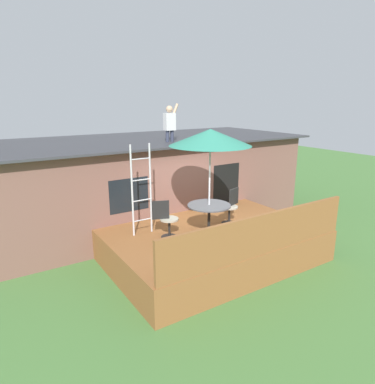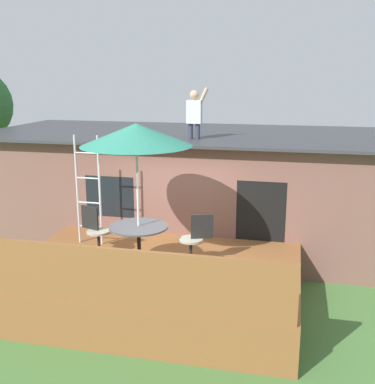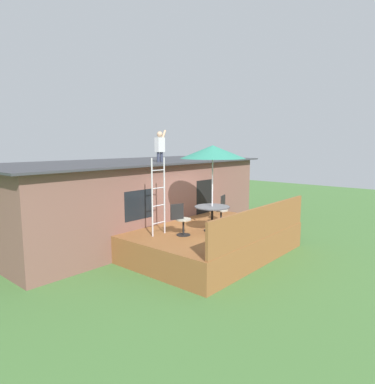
{
  "view_description": "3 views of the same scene",
  "coord_description": "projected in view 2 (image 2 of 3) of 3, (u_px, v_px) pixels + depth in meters",
  "views": [
    {
      "loc": [
        -4.92,
        -6.51,
        3.98
      ],
      "look_at": [
        -0.02,
        1.09,
        1.53
      ],
      "focal_mm": 32.05,
      "sensor_mm": 36.0,
      "label": 1
    },
    {
      "loc": [
        2.38,
        -7.76,
        4.12
      ],
      "look_at": [
        0.35,
        1.03,
        1.89
      ],
      "focal_mm": 44.42,
      "sensor_mm": 36.0,
      "label": 2
    },
    {
      "loc": [
        -8.25,
        -6.11,
        3.37
      ],
      "look_at": [
        0.12,
        1.06,
        1.82
      ],
      "focal_mm": 31.85,
      "sensor_mm": 36.0,
      "label": 3
    }
  ],
  "objects": [
    {
      "name": "ground_plane",
      "position": [
        157.0,
        302.0,
        8.85
      ],
      "size": [
        40.0,
        40.0,
        0.0
      ],
      "primitive_type": "plane",
      "color": "#477538"
    },
    {
      "name": "house",
      "position": [
        197.0,
        187.0,
        11.92
      ],
      "size": [
        10.5,
        4.5,
        2.76
      ],
      "color": "brown",
      "rests_on": "ground"
    },
    {
      "name": "deck",
      "position": [
        156.0,
        282.0,
        8.75
      ],
      "size": [
        5.15,
        3.6,
        0.8
      ],
      "primitive_type": "cube",
      "color": "brown",
      "rests_on": "ground"
    },
    {
      "name": "deck_railing",
      "position": [
        121.0,
        278.0,
        6.9
      ],
      "size": [
        5.05,
        0.08,
        0.9
      ],
      "primitive_type": "cube",
      "color": "brown",
      "rests_on": "deck"
    },
    {
      "name": "patio_table",
      "position": [
        139.0,
        235.0,
        8.37
      ],
      "size": [
        1.04,
        1.04,
        0.74
      ],
      "color": "black",
      "rests_on": "deck"
    },
    {
      "name": "patio_umbrella",
      "position": [
        136.0,
        135.0,
        7.95
      ],
      "size": [
        1.9,
        1.9,
        2.54
      ],
      "color": "silver",
      "rests_on": "deck"
    },
    {
      "name": "step_ladder",
      "position": [
        88.0,
        190.0,
        9.39
      ],
      "size": [
        0.52,
        0.04,
        2.2
      ],
      "color": "silver",
      "rests_on": "deck"
    },
    {
      "name": "person_figure",
      "position": [
        195.0,
        111.0,
        10.26
      ],
      "size": [
        0.47,
        0.2,
        1.11
      ],
      "color": "#33384C",
      "rests_on": "house"
    },
    {
      "name": "patio_chair_left",
      "position": [
        95.0,
        231.0,
        8.95
      ],
      "size": [
        0.6,
        0.44,
        0.92
      ],
      "rotation": [
        0.0,
        0.0,
        -0.35
      ],
      "color": "black",
      "rests_on": "deck"
    },
    {
      "name": "patio_chair_right",
      "position": [
        195.0,
        240.0,
        8.49
      ],
      "size": [
        0.61,
        0.44,
        0.92
      ],
      "rotation": [
        0.0,
        0.0,
        -2.82
      ],
      "color": "black",
      "rests_on": "deck"
    }
  ]
}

